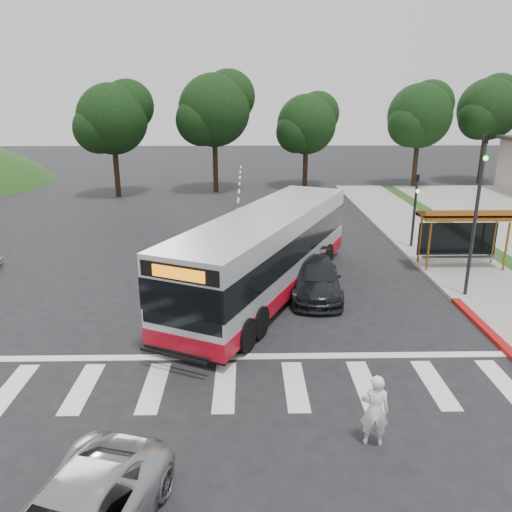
{
  "coord_description": "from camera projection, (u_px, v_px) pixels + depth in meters",
  "views": [
    {
      "loc": [
        0.64,
        -17.35,
        7.8
      ],
      "look_at": [
        1.03,
        2.18,
        1.6
      ],
      "focal_mm": 35.0,
      "sensor_mm": 36.0,
      "label": 1
    }
  ],
  "objects": [
    {
      "name": "tree_north_c",
      "position": [
        113.0,
        118.0,
        39.72
      ],
      "size": [
        6.16,
        5.74,
        9.3
      ],
      "color": "black",
      "rests_on": "ground"
    },
    {
      "name": "transit_bus",
      "position": [
        267.0,
        254.0,
        20.46
      ],
      "size": [
        8.18,
        13.16,
        3.41
      ],
      "primitive_type": null,
      "rotation": [
        0.0,
        0.0,
        -0.44
      ],
      "color": "#BBBEC1",
      "rests_on": "ground"
    },
    {
      "name": "pedestrian",
      "position": [
        375.0,
        410.0,
        11.52
      ],
      "size": [
        0.72,
        0.52,
        1.82
      ],
      "primitive_type": "imported",
      "rotation": [
        0.0,
        0.0,
        3.0
      ],
      "color": "white",
      "rests_on": "ground"
    },
    {
      "name": "ground",
      "position": [
        230.0,
        314.0,
        18.88
      ],
      "size": [
        140.0,
        140.0,
        0.0
      ],
      "primitive_type": "plane",
      "color": "black",
      "rests_on": "ground"
    },
    {
      "name": "dark_sedan",
      "position": [
        315.0,
        278.0,
        20.59
      ],
      "size": [
        2.34,
        5.03,
        1.42
      ],
      "primitive_type": "imported",
      "rotation": [
        0.0,
        0.0,
        -0.07
      ],
      "color": "black",
      "rests_on": "ground"
    },
    {
      "name": "sidewalk_east",
      "position": [
        440.0,
        249.0,
        26.69
      ],
      "size": [
        4.0,
        40.0,
        0.12
      ],
      "primitive_type": "cube",
      "color": "gray",
      "rests_on": "ground"
    },
    {
      "name": "tree_ne_a",
      "position": [
        420.0,
        115.0,
        43.99
      ],
      "size": [
        6.16,
        5.74,
        9.3
      ],
      "color": "black",
      "rests_on": "parking_lot"
    },
    {
      "name": "tree_north_a",
      "position": [
        215.0,
        109.0,
        41.59
      ],
      "size": [
        6.6,
        6.15,
        10.17
      ],
      "color": "black",
      "rests_on": "ground"
    },
    {
      "name": "curb_east_red",
      "position": [
        490.0,
        334.0,
        17.12
      ],
      "size": [
        0.32,
        6.0,
        0.15
      ],
      "primitive_type": "cube",
      "color": "maroon",
      "rests_on": "ground"
    },
    {
      "name": "tree_ne_b",
      "position": [
        489.0,
        108.0,
        45.87
      ],
      "size": [
        6.16,
        5.74,
        10.02
      ],
      "color": "black",
      "rests_on": "ground"
    },
    {
      "name": "traffic_signal_ne_tall",
      "position": [
        477.0,
        204.0,
        19.31
      ],
      "size": [
        0.18,
        0.37,
        6.5
      ],
      "color": "black",
      "rests_on": "ground"
    },
    {
      "name": "bus_shelter",
      "position": [
        464.0,
        220.0,
        23.23
      ],
      "size": [
        4.2,
        1.6,
        2.86
      ],
      "color": "#904F18",
      "rests_on": "sidewalk_east"
    },
    {
      "name": "crosswalk_ladder",
      "position": [
        225.0,
        386.0,
        14.11
      ],
      "size": [
        18.0,
        2.6,
        0.01
      ],
      "primitive_type": "cube",
      "color": "silver",
      "rests_on": "ground"
    },
    {
      "name": "curb_east",
      "position": [
        403.0,
        249.0,
        26.65
      ],
      "size": [
        0.3,
        40.0,
        0.15
      ],
      "primitive_type": "cube",
      "color": "#9E9991",
      "rests_on": "ground"
    },
    {
      "name": "traffic_signal_ne_short",
      "position": [
        415.0,
        203.0,
        26.4
      ],
      "size": [
        0.18,
        0.37,
        4.0
      ],
      "color": "black",
      "rests_on": "ground"
    },
    {
      "name": "tree_north_b",
      "position": [
        307.0,
        123.0,
        44.02
      ],
      "size": [
        5.72,
        5.33,
        8.43
      ],
      "color": "black",
      "rests_on": "ground"
    }
  ]
}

